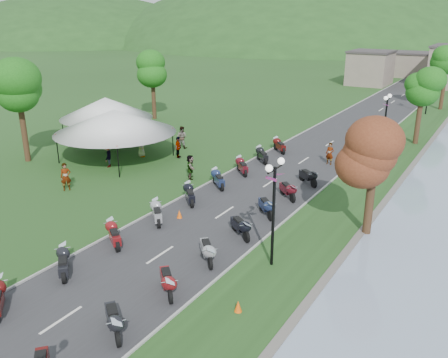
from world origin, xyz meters
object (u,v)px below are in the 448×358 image
Objects in this scene: pedestrian_a at (67,190)px; pedestrian_c at (109,167)px; vendor_tent_main at (116,135)px; pedestrian_b at (182,148)px.

pedestrian_c is at bearing 49.27° from pedestrian_a.
vendor_tent_main reaches higher than pedestrian_c.
pedestrian_c is (-1.21, 5.06, 0.00)m from pedestrian_a.
pedestrian_a is 1.01× the size of pedestrian_c.
pedestrian_b is (0.41, 12.23, 0.00)m from pedestrian_a.
pedestrian_a is 0.97× the size of pedestrian_b.
vendor_tent_main is at bearing 169.66° from pedestrian_c.
pedestrian_a is at bearing 77.08° from pedestrian_b.
vendor_tent_main is 3.45× the size of pedestrian_c.
vendor_tent_main is at bearing 52.04° from pedestrian_a.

